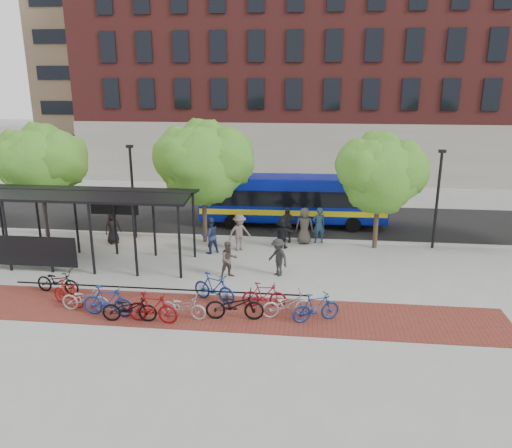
# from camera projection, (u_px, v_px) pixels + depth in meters

# --- Properties ---
(ground) EXTENTS (160.00, 160.00, 0.00)m
(ground) POSITION_uv_depth(u_px,v_px,m) (253.00, 266.00, 23.57)
(ground) COLOR #9E9E99
(ground) RESTS_ON ground
(asphalt_street) EXTENTS (160.00, 8.00, 0.01)m
(asphalt_street) POSITION_uv_depth(u_px,v_px,m) (268.00, 220.00, 31.19)
(asphalt_street) COLOR black
(asphalt_street) RESTS_ON ground
(curb) EXTENTS (160.00, 0.25, 0.12)m
(curb) POSITION_uv_depth(u_px,v_px,m) (262.00, 238.00, 27.36)
(curb) COLOR #B7B7B2
(curb) RESTS_ON ground
(brick_strip) EXTENTS (24.00, 3.00, 0.01)m
(brick_strip) POSITION_uv_depth(u_px,v_px,m) (186.00, 311.00, 19.02)
(brick_strip) COLOR maroon
(brick_strip) RESTS_ON ground
(bike_rack_rail) EXTENTS (12.00, 0.05, 0.95)m
(bike_rack_rail) POSITION_uv_depth(u_px,v_px,m) (159.00, 299.00, 20.02)
(bike_rack_rail) COLOR black
(bike_rack_rail) RESTS_ON ground
(building_brick) EXTENTS (55.00, 14.00, 20.00)m
(building_brick) POSITION_uv_depth(u_px,v_px,m) (399.00, 60.00, 44.45)
(building_brick) COLOR maroon
(building_brick) RESTS_ON ground
(building_tower) EXTENTS (22.00, 22.00, 30.00)m
(building_tower) POSITION_uv_depth(u_px,v_px,m) (159.00, 21.00, 59.19)
(building_tower) COLOR #7A664C
(building_tower) RESTS_ON ground
(bus_shelter) EXTENTS (10.60, 3.07, 3.60)m
(bus_shelter) POSITION_uv_depth(u_px,v_px,m) (78.00, 202.00, 23.14)
(bus_shelter) COLOR black
(bus_shelter) RESTS_ON ground
(tree_a) EXTENTS (4.90, 4.00, 6.18)m
(tree_a) POSITION_uv_depth(u_px,v_px,m) (41.00, 161.00, 26.85)
(tree_a) COLOR #382619
(tree_a) RESTS_ON ground
(tree_b) EXTENTS (5.15, 4.20, 6.47)m
(tree_b) POSITION_uv_depth(u_px,v_px,m) (205.00, 160.00, 25.82)
(tree_b) COLOR #382619
(tree_b) RESTS_ON ground
(tree_c) EXTENTS (4.66, 3.80, 5.92)m
(tree_c) POSITION_uv_depth(u_px,v_px,m) (381.00, 171.00, 24.96)
(tree_c) COLOR #382619
(tree_c) RESTS_ON ground
(lamp_post_left) EXTENTS (0.35, 0.20, 5.12)m
(lamp_post_left) POSITION_uv_depth(u_px,v_px,m) (133.00, 189.00, 26.98)
(lamp_post_left) COLOR black
(lamp_post_left) RESTS_ON ground
(lamp_post_right) EXTENTS (0.35, 0.20, 5.12)m
(lamp_post_right) POSITION_uv_depth(u_px,v_px,m) (438.00, 197.00, 25.25)
(lamp_post_right) COLOR black
(lamp_post_right) RESTS_ON ground
(bus) EXTENTS (11.00, 2.85, 2.95)m
(bus) POSITION_uv_depth(u_px,v_px,m) (293.00, 197.00, 29.62)
(bus) COLOR #07168F
(bus) RESTS_ON ground
(bike_0) EXTENTS (2.08, 1.05, 1.04)m
(bike_0) POSITION_uv_depth(u_px,v_px,m) (58.00, 281.00, 20.44)
(bike_0) COLOR black
(bike_0) RESTS_ON ground
(bike_1) EXTENTS (1.73, 1.10, 1.01)m
(bike_1) POSITION_uv_depth(u_px,v_px,m) (68.00, 293.00, 19.35)
(bike_1) COLOR #9C120E
(bike_1) RESTS_ON ground
(bike_2) EXTENTS (1.86, 0.67, 0.97)m
(bike_2) POSITION_uv_depth(u_px,v_px,m) (85.00, 299.00, 18.90)
(bike_2) COLOR #A4A3A6
(bike_2) RESTS_ON ground
(bike_3) EXTENTS (1.99, 0.68, 1.18)m
(bike_3) POSITION_uv_depth(u_px,v_px,m) (108.00, 301.00, 18.47)
(bike_3) COLOR navy
(bike_3) RESTS_ON ground
(bike_4) EXTENTS (2.05, 0.86, 1.05)m
(bike_4) POSITION_uv_depth(u_px,v_px,m) (129.00, 308.00, 18.06)
(bike_4) COLOR black
(bike_4) RESTS_ON ground
(bike_5) EXTENTS (1.95, 0.71, 1.15)m
(bike_5) POSITION_uv_depth(u_px,v_px,m) (152.00, 308.00, 17.96)
(bike_5) COLOR maroon
(bike_5) RESTS_ON ground
(bike_6) EXTENTS (1.84, 0.87, 0.93)m
(bike_6) POSITION_uv_depth(u_px,v_px,m) (183.00, 306.00, 18.32)
(bike_6) COLOR #A3A3A5
(bike_6) RESTS_ON ground
(bike_7) EXTENTS (1.99, 1.31, 1.16)m
(bike_7) POSITION_uv_depth(u_px,v_px,m) (214.00, 288.00, 19.65)
(bike_7) COLOR navy
(bike_7) RESTS_ON ground
(bike_8) EXTENTS (2.19, 0.89, 1.13)m
(bike_8) POSITION_uv_depth(u_px,v_px,m) (235.00, 305.00, 18.20)
(bike_8) COLOR black
(bike_8) RESTS_ON ground
(bike_9) EXTENTS (1.73, 0.54, 1.03)m
(bike_9) POSITION_uv_depth(u_px,v_px,m) (264.00, 295.00, 19.15)
(bike_9) COLOR maroon
(bike_9) RESTS_ON ground
(bike_10) EXTENTS (1.99, 1.16, 0.99)m
(bike_10) POSITION_uv_depth(u_px,v_px,m) (287.00, 304.00, 18.43)
(bike_10) COLOR #9F9FA1
(bike_10) RESTS_ON ground
(bike_11) EXTENTS (1.88, 1.17, 1.09)m
(bike_11) POSITION_uv_depth(u_px,v_px,m) (316.00, 307.00, 18.06)
(bike_11) COLOR navy
(bike_11) RESTS_ON ground
(pedestrian_0) EXTENTS (1.01, 0.98, 1.75)m
(pedestrian_0) POSITION_uv_depth(u_px,v_px,m) (113.00, 227.00, 26.56)
(pedestrian_0) COLOR black
(pedestrian_0) RESTS_ON ground
(pedestrian_2) EXTENTS (1.15, 1.10, 1.86)m
(pedestrian_2) POSITION_uv_depth(u_px,v_px,m) (210.00, 235.00, 25.02)
(pedestrian_2) COLOR #212D4E
(pedestrian_2) RESTS_ON ground
(pedestrian_3) EXTENTS (1.43, 1.27, 1.92)m
(pedestrian_3) POSITION_uv_depth(u_px,v_px,m) (239.00, 232.00, 25.40)
(pedestrian_3) COLOR brown
(pedestrian_3) RESTS_ON ground
(pedestrian_4) EXTENTS (1.13, 0.49, 1.91)m
(pedestrian_4) POSITION_uv_depth(u_px,v_px,m) (287.00, 225.00, 26.73)
(pedestrian_4) COLOR #262626
(pedestrian_4) RESTS_ON ground
(pedestrian_5) EXTENTS (1.53, 0.65, 1.60)m
(pedestrian_5) POSITION_uv_depth(u_px,v_px,m) (282.00, 233.00, 25.83)
(pedestrian_5) COLOR black
(pedestrian_5) RESTS_ON ground
(pedestrian_6) EXTENTS (0.96, 0.63, 1.95)m
(pedestrian_6) POSITION_uv_depth(u_px,v_px,m) (304.00, 226.00, 26.47)
(pedestrian_6) COLOR #443D36
(pedestrian_6) RESTS_ON ground
(pedestrian_7) EXTENTS (0.81, 0.64, 1.95)m
(pedestrian_7) POSITION_uv_depth(u_px,v_px,m) (319.00, 225.00, 26.58)
(pedestrian_7) COLOR #22394F
(pedestrian_7) RESTS_ON ground
(pedestrian_8) EXTENTS (1.02, 0.96, 1.66)m
(pedestrian_8) POSITION_uv_depth(u_px,v_px,m) (229.00, 260.00, 22.00)
(pedestrian_8) COLOR #4C3D38
(pedestrian_8) RESTS_ON ground
(pedestrian_9) EXTENTS (1.25, 1.23, 1.72)m
(pedestrian_9) POSITION_uv_depth(u_px,v_px,m) (278.00, 257.00, 22.18)
(pedestrian_9) COLOR #242424
(pedestrian_9) RESTS_ON ground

